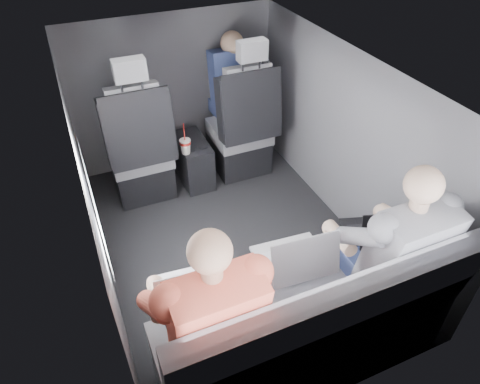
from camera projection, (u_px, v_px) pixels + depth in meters
name	position (u px, v px, depth m)	size (l,w,h in m)	color
floor	(232.00, 242.00, 3.25)	(2.60, 2.60, 0.00)	black
ceiling	(229.00, 73.00, 2.41)	(2.60, 2.60, 0.00)	#B2B2AD
panel_left	(92.00, 205.00, 2.55)	(0.02, 2.60, 1.35)	#56565B
panel_right	(345.00, 141.00, 3.11)	(0.02, 2.60, 1.35)	#56565B
panel_front	(174.00, 91.00, 3.77)	(1.80, 0.02, 1.35)	#56565B
panel_back	(342.00, 326.00, 1.90)	(1.80, 0.02, 1.35)	#56565B
side_window	(95.00, 205.00, 2.20)	(0.02, 0.75, 0.42)	white
seatbelt	(251.00, 99.00, 3.38)	(0.05, 0.01, 0.65)	black
front_seat_left	(140.00, 155.00, 3.47)	(0.52, 0.58, 1.26)	black
front_seat_right	(242.00, 133.00, 3.75)	(0.52, 0.58, 1.26)	black
center_console	(193.00, 161.00, 3.76)	(0.24, 0.48, 0.41)	black
rear_bench	(307.00, 331.00, 2.30)	(1.60, 0.57, 0.92)	slate
soda_cup	(185.00, 146.00, 3.45)	(0.09, 0.09, 0.27)	white
laptop_white	(183.00, 289.00, 2.12)	(0.31, 0.30, 0.22)	silver
laptop_silver	(295.00, 257.00, 2.27)	(0.39, 0.36, 0.26)	#B9B9BE
laptop_black	(377.00, 231.00, 2.44)	(0.37, 0.37, 0.23)	black
passenger_rear_left	(207.00, 313.00, 2.00)	(0.51, 0.63, 1.23)	#2F2E33
passenger_rear_right	(385.00, 249.00, 2.32)	(0.51, 0.63, 1.24)	navy
passenger_front_right	(233.00, 84.00, 3.72)	(0.39, 0.39, 0.77)	navy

